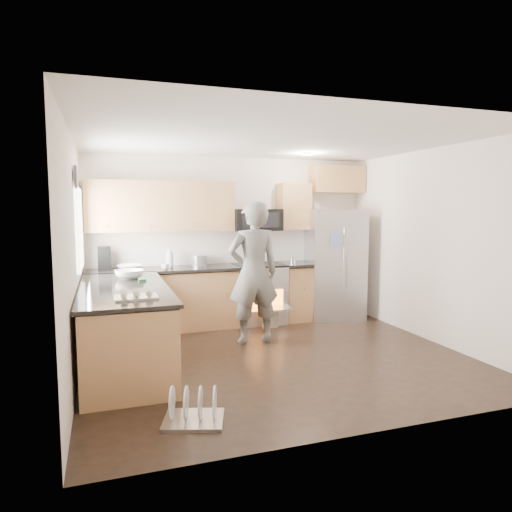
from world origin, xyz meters
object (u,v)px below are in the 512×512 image
object	(u,v)px
refrigerator	(335,264)
dish_rack	(193,412)
person	(254,273)
stove_range	(259,280)

from	to	relation	value
refrigerator	dish_rack	world-z (taller)	refrigerator
person	dish_rack	size ratio (longest dim) A/B	3.18
refrigerator	stove_range	bearing A→B (deg)	-173.75
refrigerator	person	distance (m)	1.94
stove_range	refrigerator	xyz separation A→B (m)	(1.29, -0.08, 0.22)
stove_range	dish_rack	xyz separation A→B (m)	(-1.62, -3.04, -0.59)
refrigerator	person	size ratio (longest dim) A/B	0.94
person	refrigerator	bearing A→B (deg)	-151.44
person	dish_rack	world-z (taller)	person
stove_range	refrigerator	world-z (taller)	stove_range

